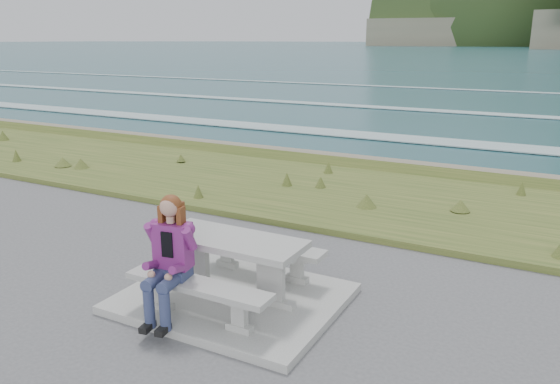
{
  "coord_description": "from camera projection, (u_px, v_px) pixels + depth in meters",
  "views": [
    {
      "loc": [
        3.41,
        -5.16,
        3.16
      ],
      "look_at": [
        0.02,
        1.2,
        1.13
      ],
      "focal_mm": 35.0,
      "sensor_mm": 36.0,
      "label": 1
    }
  ],
  "objects": [
    {
      "name": "concrete_slab",
      "position": [
        233.0,
        298.0,
        6.78
      ],
      "size": [
        2.6,
        2.1,
        0.1
      ],
      "primitive_type": "cube",
      "color": "gray",
      "rests_on": "ground"
    },
    {
      "name": "picnic_table",
      "position": [
        232.0,
        251.0,
        6.6
      ],
      "size": [
        1.8,
        0.75,
        0.75
      ],
      "color": "gray",
      "rests_on": "concrete_slab"
    },
    {
      "name": "bench_landward",
      "position": [
        198.0,
        291.0,
        6.07
      ],
      "size": [
        1.8,
        0.35,
        0.45
      ],
      "color": "gray",
      "rests_on": "concrete_slab"
    },
    {
      "name": "bench_seaward",
      "position": [
        261.0,
        250.0,
        7.26
      ],
      "size": [
        1.8,
        0.35,
        0.45
      ],
      "color": "gray",
      "rests_on": "concrete_slab"
    },
    {
      "name": "grass_verge",
      "position": [
        367.0,
        200.0,
        11.04
      ],
      "size": [
        160.0,
        4.5,
        0.22
      ],
      "primitive_type": "cube",
      "color": "#324D1C",
      "rests_on": "ground"
    },
    {
      "name": "shore_drop",
      "position": [
        406.0,
        171.0,
        13.5
      ],
      "size": [
        160.0,
        0.8,
        2.2
      ],
      "primitive_type": "cube",
      "color": "#6D6752",
      "rests_on": "ground"
    },
    {
      "name": "ocean",
      "position": [
        494.0,
        135.0,
        28.58
      ],
      "size": [
        1600.0,
        1600.0,
        0.09
      ],
      "color": "#1F4F58",
      "rests_on": "ground"
    },
    {
      "name": "seated_woman",
      "position": [
        167.0,
        276.0,
        6.05
      ],
      "size": [
        0.49,
        0.75,
        1.41
      ],
      "rotation": [
        0.0,
        0.0,
        0.16
      ],
      "color": "navy",
      "rests_on": "concrete_slab"
    }
  ]
}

